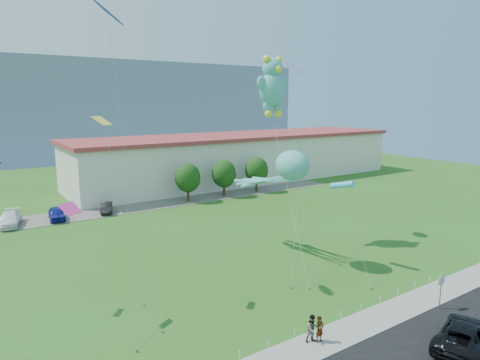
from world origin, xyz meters
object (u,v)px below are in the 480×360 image
Objects in this scene: warehouse at (242,157)px; pedestrian_left at (320,329)px; parked_car_black at (107,208)px; octopus_kite at (282,172)px; suv at (465,335)px; stop_sign at (441,283)px; parked_car_white at (10,219)px; teddy_bear_kite at (273,85)px; parked_car_blue at (57,214)px; pedestrian_right at (313,328)px.

pedestrian_left is at bearing -119.38° from warehouse.
parked_car_black is 0.36× the size of octopus_kite.
parked_car_black is (-7.81, 41.75, -0.13)m from suv.
warehouse is at bearing 71.10° from stop_sign.
parked_car_white is 0.29× the size of teddy_bear_kite.
stop_sign is 39.85m from parked_car_black.
parked_car_white is at bearing -177.61° from parked_car_blue.
stop_sign is 0.47× the size of parked_car_white.
stop_sign reaches higher than parked_car_black.
pedestrian_left is at bearing -69.26° from parked_car_black.
pedestrian_right reaches higher than parked_car_white.
parked_car_blue is at bearing -163.57° from warehouse.
octopus_kite is at bearing 71.92° from pedestrian_right.
warehouse is 55.42m from suv.
pedestrian_left is 0.09× the size of teddy_bear_kite.
parked_car_black is at bearing 106.12° from stop_sign.
octopus_kite reaches higher than pedestrian_right.
teddy_bear_kite reaches higher than parked_car_white.
parked_car_black is (-27.56, -9.94, -3.42)m from warehouse.
octopus_kite is 0.59× the size of teddy_bear_kite.
warehouse is 3.35× the size of teddy_bear_kite.
parked_car_white is at bearing 121.00° from pedestrian_right.
warehouse is 36.60× the size of pedestrian_right.
pedestrian_left is at bearing -119.35° from teddy_bear_kite.
teddy_bear_kite is at bearing -44.35° from parked_car_blue.
warehouse is 36.43m from teddy_bear_kite.
stop_sign is at bearing -45.26° from parked_car_white.
parked_car_white reaches higher than parked_car_blue.
parked_car_blue is at bearing 97.65° from pedestrian_left.
warehouse reaches higher than parked_car_white.
pedestrian_left is at bearing -21.71° from pedestrian_right.
warehouse reaches higher than parked_car_black.
pedestrian_right is at bearing -69.78° from parked_car_black.
suv is 44.01m from parked_car_blue.
parked_car_blue is (-7.20, 36.78, -0.09)m from pedestrian_left.
suv reaches higher than parked_car_white.
suv is (-19.75, -51.68, -3.29)m from warehouse.
suv is at bearing -133.04° from stop_sign.
suv is at bearing -24.28° from pedestrian_right.
stop_sign is 22.64m from teddy_bear_kite.
suv is 8.24m from pedestrian_left.
stop_sign is at bearing 3.19° from pedestrian_right.
stop_sign is 0.23× the size of octopus_kite.
pedestrian_right is (-10.11, 1.79, -0.94)m from stop_sign.
suv is 46.13m from parked_car_white.
stop_sign is 0.64× the size of parked_car_black.
parked_car_white is at bearing 136.10° from teddy_bear_kite.
stop_sign is 14.95m from octopus_kite.
pedestrian_right is at bearing 36.26° from suv.
suv is 26.21m from teddy_bear_kite.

